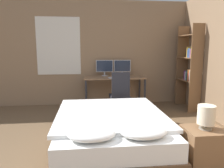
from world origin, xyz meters
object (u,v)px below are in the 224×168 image
nightstand (204,149)px  office_chair (120,99)px  bookshelf (190,65)px  monitor_left (105,67)px  keyboard (116,78)px  computer_mouse (127,77)px  bedside_lamp (206,115)px  desk (115,80)px  bed (111,130)px  monitor_right (122,67)px

nightstand → office_chair: office_chair is taller
nightstand → bookshelf: (1.03, 2.57, 0.83)m
monitor_left → bookshelf: size_ratio=0.22×
office_chair → bookshelf: (1.76, 0.37, 0.70)m
keyboard → computer_mouse: bearing=0.0°
nightstand → keyboard: size_ratio=1.46×
computer_mouse → monitor_left: bearing=138.2°
monitor_left → nightstand: bearing=-73.0°
bedside_lamp → monitor_left: 3.37m
desk → office_chair: 0.84m
monitor_left → bookshelf: 2.11m
bed → bookshelf: size_ratio=1.01×
monitor_left → keyboard: (0.23, -0.45, -0.22)m
monitor_left → keyboard: monitor_left is taller
keyboard → monitor_left: bearing=117.5°
bedside_lamp → bookshelf: 2.80m
nightstand → monitor_right: (-0.52, 3.21, 0.75)m
keyboard → bedside_lamp: bearing=-74.8°
desk → keyboard: 0.24m
bed → desk: 2.33m
nightstand → office_chair: bearing=108.4°
bedside_lamp → computer_mouse: bedside_lamp is taller
nightstand → office_chair: 2.32m
monitor_left → monitor_right: bearing=0.0°
monitor_right → computer_mouse: (0.03, -0.45, -0.22)m
bed → office_chair: 1.52m
bed → bookshelf: (2.12, 1.85, 0.82)m
bookshelf → monitor_left: bearing=162.3°
monitor_right → bedside_lamp: bearing=-80.9°
nightstand → bedside_lamp: size_ratio=1.73×
bed → nightstand: bed is taller
keyboard → desk: bearing=90.0°
keyboard → bookshelf: bearing=-6.2°
desk → bookshelf: bearing=-13.1°
office_chair → bed: bearing=-103.6°
desk → computer_mouse: bearing=-39.7°
keyboard → bookshelf: size_ratio=0.17×
bedside_lamp → desk: (-0.75, 2.99, -0.01)m
nightstand → bed: bearing=146.4°
bedside_lamp → office_chair: 2.34m
computer_mouse → desk: bearing=140.3°
bed → office_chair: (0.36, 1.48, 0.12)m
bedside_lamp → monitor_left: size_ratio=0.68×
office_chair → bookshelf: bookshelf is taller
monitor_left → office_chair: bearing=-76.2°
bedside_lamp → keyboard: 2.87m
bedside_lamp → desk: 3.08m
bedside_lamp → monitor_left: bearing=107.0°
keyboard → nightstand: bearing=-74.8°
monitor_left → bedside_lamp: bearing=-73.0°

